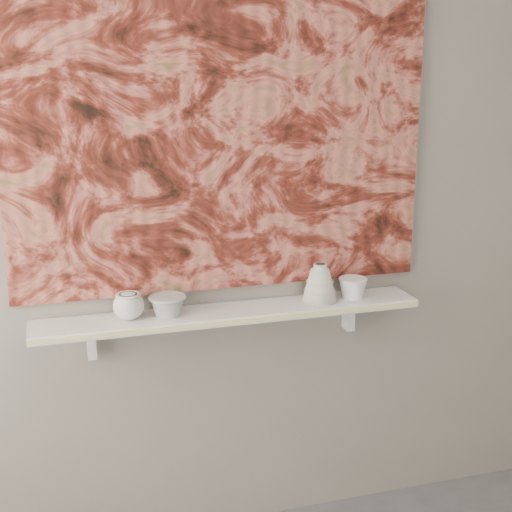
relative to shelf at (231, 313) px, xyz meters
name	(u,v)px	position (x,y,z in m)	size (l,w,h in m)	color
wall_back	(223,189)	(0.00, 0.09, 0.44)	(3.60, 3.60, 0.00)	gray
shelf	(231,313)	(0.00, 0.00, 0.00)	(1.40, 0.18, 0.03)	silver
shelf_stripe	(238,322)	(0.00, -0.09, 0.00)	(1.40, 0.01, 0.02)	beige
bracket_left	(91,341)	(-0.49, 0.06, -0.07)	(0.03, 0.06, 0.12)	silver
bracket_right	(348,314)	(0.49, 0.06, -0.07)	(0.03, 0.06, 0.12)	silver
painting	(223,136)	(0.00, 0.08, 0.62)	(1.50, 0.03, 1.10)	maroon
house_motif	(342,216)	(0.45, 0.07, 0.32)	(0.09, 0.00, 0.08)	black
bowl_grey	(167,305)	(-0.23, 0.00, 0.05)	(0.13, 0.13, 0.08)	#A0A09D
cup_cream	(129,306)	(-0.36, 0.00, 0.06)	(0.11, 0.11, 0.10)	silver
bell_vessel	(320,282)	(0.34, 0.00, 0.09)	(0.13, 0.13, 0.14)	silver
bowl_white	(353,288)	(0.47, 0.00, 0.05)	(0.11, 0.11, 0.08)	silver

